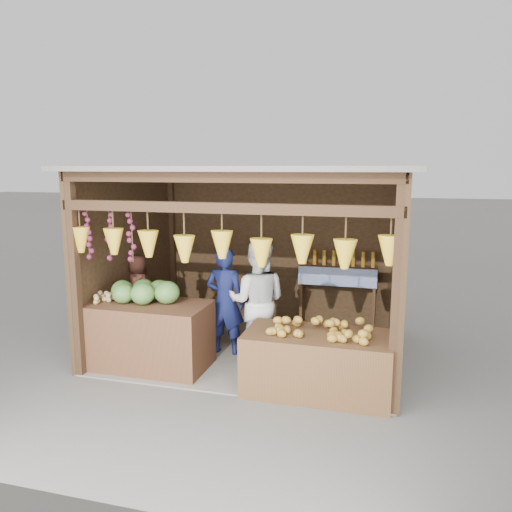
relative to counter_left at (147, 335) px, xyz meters
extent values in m
plane|color=#514F49|center=(1.23, 0.97, -0.44)|extent=(80.00, 80.00, 0.00)
cube|color=slate|center=(1.23, 0.97, -0.43)|extent=(4.00, 3.00, 0.02)
cube|color=black|center=(1.23, 2.47, 0.86)|extent=(4.00, 0.06, 2.60)
cube|color=black|center=(-0.77, 0.97, 0.86)|extent=(0.06, 3.00, 2.60)
cube|color=black|center=(3.23, 0.97, 0.86)|extent=(0.06, 3.00, 2.60)
cube|color=#605B54|center=(1.23, 0.97, 2.19)|extent=(4.30, 3.30, 0.06)
cube|color=black|center=(-0.71, -0.47, 0.86)|extent=(0.11, 0.11, 2.60)
cube|color=black|center=(3.17, -0.47, 0.86)|extent=(0.11, 0.11, 2.60)
cube|color=black|center=(-0.71, 2.41, 0.86)|extent=(0.11, 0.11, 2.60)
cube|color=black|center=(3.17, 2.41, 0.86)|extent=(0.11, 0.11, 2.60)
cube|color=black|center=(1.23, -0.47, 1.76)|extent=(4.00, 0.12, 0.12)
cube|color=black|center=(1.23, -0.47, 2.10)|extent=(4.00, 0.12, 0.12)
cube|color=#382314|center=(2.28, 2.27, 0.61)|extent=(1.25, 0.30, 0.05)
cube|color=#382314|center=(1.69, 2.27, 0.08)|extent=(0.05, 0.28, 1.05)
cube|color=#382314|center=(2.86, 2.27, 0.08)|extent=(0.05, 0.28, 1.05)
cube|color=blue|center=(2.28, 2.11, 0.48)|extent=(1.25, 0.02, 0.30)
cube|color=#452717|center=(0.00, 0.00, 0.00)|extent=(1.64, 0.85, 0.88)
cube|color=#4E331A|center=(2.31, -0.17, -0.08)|extent=(1.71, 0.85, 0.73)
cube|color=black|center=(-0.64, 0.96, -0.29)|extent=(0.32, 0.32, 0.30)
imported|color=#121845|center=(0.86, 0.73, 0.34)|extent=(0.58, 0.39, 1.56)
imported|color=silver|center=(1.36, 0.61, 0.40)|extent=(0.88, 0.72, 1.69)
imported|color=#542C21|center=(-0.64, 0.96, 0.37)|extent=(0.59, 0.50, 1.03)
camera|label=1|loc=(3.08, -5.74, 2.20)|focal=35.00mm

